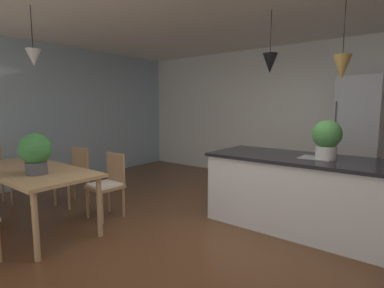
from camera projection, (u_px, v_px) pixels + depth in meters
name	position (u px, v px, depth m)	size (l,w,h in m)	color
ground_plane	(217.00, 244.00, 3.34)	(10.00, 8.40, 0.04)	brown
wall_back_kitchen	(312.00, 115.00, 5.70)	(10.00, 0.12, 2.70)	white
window_wall_left_glazing	(39.00, 115.00, 5.66)	(0.06, 8.40, 2.70)	#9EB7C6
dining_table	(31.00, 175.00, 3.68)	(1.92, 0.88, 0.75)	tan
chair_far_right	(108.00, 183.00, 4.07)	(0.41, 0.41, 0.87)	#A87F56
chair_far_left	(74.00, 174.00, 4.60)	(0.44, 0.44, 0.87)	#A87F56
kitchen_island	(298.00, 191.00, 3.72)	(2.16, 0.96, 0.91)	silver
refrigerator	(358.00, 138.00, 4.91)	(0.64, 0.67, 1.99)	#B2B5B7
pendant_over_table	(34.00, 57.00, 3.59)	(0.18, 0.18, 0.71)	black
pendant_over_island_main	(270.00, 63.00, 3.77)	(0.19, 0.19, 0.77)	black
pendant_over_island_aux	(342.00, 67.00, 3.27)	(0.19, 0.19, 0.89)	black
potted_plant_on_island	(327.00, 138.00, 3.44)	(0.33, 0.33, 0.46)	beige
potted_plant_on_table	(35.00, 152.00, 3.36)	(0.35, 0.35, 0.47)	#4C4C51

